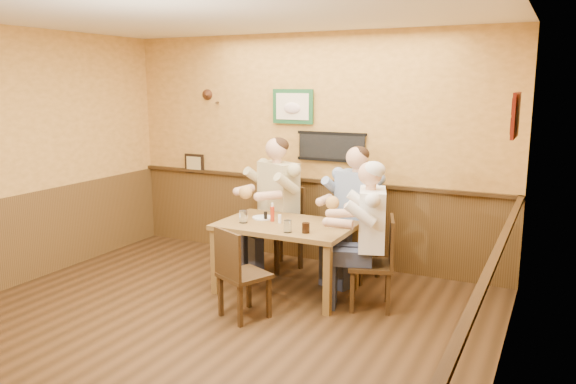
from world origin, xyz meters
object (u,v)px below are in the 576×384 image
chair_back_left (279,228)px  water_glass_left (243,217)px  diner_tan_shirt (279,211)px  chair_right_end (371,263)px  chair_near_side (244,273)px  salt_shaker (280,219)px  chair_back_right (357,238)px  pepper_shaker (266,216)px  dining_table (286,232)px  diner_white_elder (371,243)px  water_glass_mid (288,226)px  cola_tumbler (306,228)px  diner_blue_polo (357,220)px  hot_sauce_bottle (272,213)px

chair_back_left → water_glass_left: (0.01, -0.82, 0.32)m
diner_tan_shirt → chair_right_end: bearing=-3.2°
chair_near_side → salt_shaker: size_ratio=10.00×
chair_back_right → pepper_shaker: 1.11m
diner_tan_shirt → dining_table: bearing=-34.1°
pepper_shaker → diner_white_elder: bearing=-2.5°
pepper_shaker → water_glass_mid: bearing=-37.9°
dining_table → water_glass_mid: size_ratio=11.58×
chair_near_side → diner_tan_shirt: (-0.37, 1.42, 0.27)m
diner_white_elder → water_glass_left: bearing=-101.5°
chair_back_right → cola_tumbler: size_ratio=9.36×
diner_blue_polo → chair_back_left: bearing=-159.1°
dining_table → cola_tumbler: (0.35, -0.25, 0.14)m
pepper_shaker → diner_tan_shirt: bearing=104.7°
cola_tumbler → salt_shaker: 0.48m
diner_blue_polo → diner_white_elder: diner_blue_polo is taller
dining_table → chair_near_side: 0.81m
chair_back_right → hot_sauce_bottle: bearing=-118.9°
salt_shaker → chair_back_left: bearing=118.3°
chair_back_left → diner_blue_polo: size_ratio=0.73×
chair_back_right → water_glass_mid: chair_back_right is taller
dining_table → hot_sauce_bottle: bearing=173.7°
diner_blue_polo → dining_table: bearing=-110.3°
diner_tan_shirt → diner_white_elder: (1.37, -0.67, -0.05)m
chair_near_side → water_glass_mid: (0.23, 0.47, 0.37)m
chair_back_right → water_glass_left: 1.35m
chair_near_side → salt_shaker: (-0.02, 0.77, 0.35)m
cola_tumbler → salt_shaker: bearing=149.7°
dining_table → diner_white_elder: size_ratio=1.06×
chair_back_left → pepper_shaker: bearing=-52.5°
diner_tan_shirt → cola_tumbler: size_ratio=13.94×
dining_table → salt_shaker: 0.15m
diner_white_elder → water_glass_mid: (-0.77, -0.29, 0.15)m
chair_near_side → water_glass_mid: size_ratio=7.28×
chair_back_left → diner_blue_polo: diner_blue_polo is taller
diner_tan_shirt → salt_shaker: 0.75m
cola_tumbler → chair_near_side: bearing=-127.2°
chair_right_end → cola_tumbler: chair_right_end is taller
chair_back_left → water_glass_mid: (0.60, -0.95, 0.31)m
diner_white_elder → chair_right_end: bearing=0.0°
chair_back_left → hot_sauce_bottle: bearing=-45.4°
chair_right_end → pepper_shaker: bearing=-110.4°
water_glass_mid → cola_tumbler: size_ratio=1.19×
chair_near_side → diner_white_elder: (1.00, 0.76, 0.22)m
water_glass_mid → salt_shaker: 0.39m
dining_table → water_glass_left: bearing=-157.3°
diner_tan_shirt → water_glass_mid: bearing=-35.2°
chair_back_left → salt_shaker: bearing=-38.9°
chair_right_end → diner_blue_polo: (-0.42, 0.76, 0.22)m
diner_tan_shirt → chair_near_side: bearing=-52.6°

